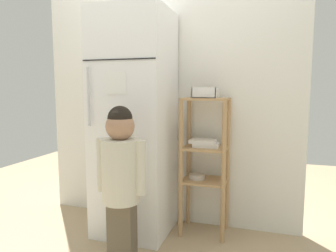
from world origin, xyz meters
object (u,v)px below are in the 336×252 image
object	(u,v)px
pantry_shelf_unit	(205,155)
refrigerator	(134,124)
child_standing	(121,170)
fruit_bin	(206,93)

from	to	relation	value
pantry_shelf_unit	refrigerator	bearing A→B (deg)	-167.10
child_standing	pantry_shelf_unit	bearing A→B (deg)	55.43
pantry_shelf_unit	fruit_bin	xyz separation A→B (m)	(0.01, 0.00, 0.50)
refrigerator	fruit_bin	distance (m)	0.64
refrigerator	child_standing	distance (m)	0.58
fruit_bin	refrigerator	bearing A→B (deg)	-166.89
refrigerator	child_standing	world-z (taller)	refrigerator
child_standing	fruit_bin	distance (m)	0.94
refrigerator	fruit_bin	bearing A→B (deg)	13.11
child_standing	fruit_bin	size ratio (longest dim) A/B	5.75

